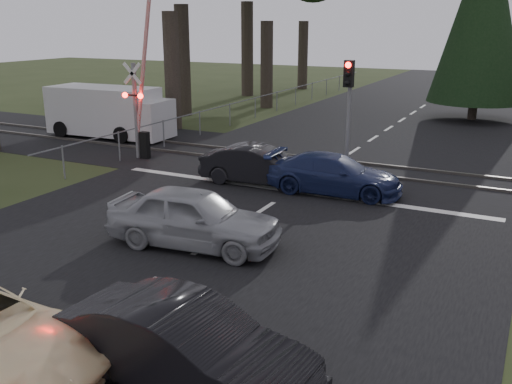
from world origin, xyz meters
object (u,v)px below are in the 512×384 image
Objects in this scene: traffic_signal_center at (348,99)px; dark_hatchback at (185,348)px; blue_sedan at (334,174)px; white_van at (112,112)px; crossing_signal at (140,108)px; dark_car_far at (259,165)px; silver_car at (194,218)px.

dark_hatchback is (1.72, -12.86, -2.12)m from traffic_signal_center.
dark_hatchback is at bearing -176.01° from blue_sedan.
blue_sedan is at bearing -20.94° from white_van.
crossing_signal is at bearing -173.85° from traffic_signal_center.
traffic_signal_center is (8.27, 0.89, 0.75)m from crossing_signal.
blue_sedan is (8.57, -1.17, -1.42)m from crossing_signal.
crossing_signal is 1.70× the size of traffic_signal_center.
white_van is at bearing 68.22° from blue_sedan.
crossing_signal is 1.68× the size of dark_hatchback.
blue_sedan is at bearing -7.80° from crossing_signal.
blue_sedan is at bearing 11.64° from dark_hatchback.
white_van is (-14.05, 14.97, 0.52)m from dark_hatchback.
white_van is (-12.63, 4.17, 0.57)m from blue_sedan.
traffic_signal_center is 1.04× the size of dark_car_far.
crossing_signal is 6.21m from dark_car_far.
traffic_signal_center is 0.67× the size of white_van.
dark_car_far is (-2.67, -0.11, 0.02)m from blue_sedan.
silver_car is at bearing -173.36° from dark_car_far.
traffic_signal_center reaches higher than dark_hatchback.
traffic_signal_center is 13.15m from dark_hatchback.
dark_car_far is at bearing 88.90° from blue_sedan.
silver_car is (7.00, -7.04, -1.32)m from crossing_signal.
dark_hatchback is 0.95× the size of blue_sedan.
crossing_signal is 15.65m from dark_hatchback.
white_van reaches higher than silver_car.
white_van is at bearing 47.33° from dark_hatchback.
traffic_signal_center is at bearing 11.75° from dark_hatchback.
crossing_signal is at bearing -39.10° from white_van.
silver_car is 6.08m from blue_sedan.
traffic_signal_center is 3.87m from dark_car_far.
white_van is (-11.06, 10.04, 0.47)m from silver_car.
crossing_signal is 1.60× the size of blue_sedan.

